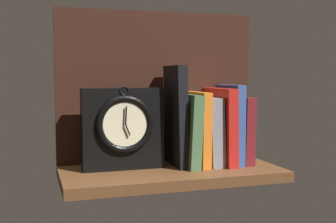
{
  "coord_description": "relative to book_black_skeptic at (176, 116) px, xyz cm",
  "views": [
    {
      "loc": [
        -33.21,
        -102.36,
        23.15
      ],
      "look_at": [
        0.16,
        3.1,
        14.16
      ],
      "focal_mm": 46.56,
      "sensor_mm": 36.0,
      "label": 1
    }
  ],
  "objects": [
    {
      "name": "ground_plane",
      "position": [
        -2.33,
        -3.1,
        -14.2
      ],
      "size": [
        54.58,
        25.44,
        2.5
      ],
      "primitive_type": "cube",
      "color": "brown"
    },
    {
      "name": "back_panel",
      "position": [
        -2.33,
        9.02,
        7.33
      ],
      "size": [
        54.58,
        1.2,
        40.55
      ],
      "primitive_type": "cube",
      "color": "black",
      "rests_on": "ground_plane"
    },
    {
      "name": "book_black_skeptic",
      "position": [
        0.0,
        0.0,
        0.0
      ],
      "size": [
        3.22,
        12.3,
        25.95
      ],
      "primitive_type": "cube",
      "rotation": [
        0.0,
        -0.03,
        0.0
      ],
      "color": "black",
      "rests_on": "ground_plane"
    },
    {
      "name": "book_green_romantic",
      "position": [
        2.91,
        0.0,
        -3.7
      ],
      "size": [
        3.59,
        16.19,
        18.6
      ],
      "primitive_type": "cube",
      "rotation": [
        0.0,
        0.05,
        0.0
      ],
      "color": "#476B44",
      "rests_on": "ground_plane"
    },
    {
      "name": "book_orange_pandolfini",
      "position": [
        5.71,
        0.0,
        -3.4
      ],
      "size": [
        2.48,
        15.26,
        19.12
      ],
      "primitive_type": "cube",
      "rotation": [
        0.0,
        0.01,
        0.0
      ],
      "color": "orange",
      "rests_on": "ground_plane"
    },
    {
      "name": "book_gray_chess",
      "position": [
        8.92,
        0.0,
        -4.13
      ],
      "size": [
        4.18,
        14.17,
        17.75
      ],
      "primitive_type": "cube",
      "rotation": [
        0.0,
        -0.04,
        0.0
      ],
      "color": "gray",
      "rests_on": "ground_plane"
    },
    {
      "name": "book_red_requiem",
      "position": [
        12.32,
        0.0,
        -2.95
      ],
      "size": [
        3.06,
        16.84,
        20.05
      ],
      "primitive_type": "cube",
      "rotation": [
        0.0,
        -0.02,
        0.0
      ],
      "color": "red",
      "rests_on": "ground_plane"
    },
    {
      "name": "book_blue_modern",
      "position": [
        15.13,
        0.0,
        -2.51
      ],
      "size": [
        2.39,
        14.24,
        20.88
      ],
      "primitive_type": "cube",
      "rotation": [
        0.0,
        0.0,
        0.0
      ],
      "color": "#2D4C8E",
      "rests_on": "ground_plane"
    },
    {
      "name": "book_maroon_dawkins",
      "position": [
        17.96,
        0.0,
        -4.13
      ],
      "size": [
        2.98,
        14.04,
        17.68
      ],
      "primitive_type": "cube",
      "rotation": [
        0.0,
        0.02,
        0.0
      ],
      "color": "maroon",
      "rests_on": "ground_plane"
    },
    {
      "name": "framed_clock",
      "position": [
        -13.87,
        0.14,
        -2.59
      ],
      "size": [
        20.22,
        6.25,
        20.8
      ],
      "color": "black",
      "rests_on": "ground_plane"
    }
  ]
}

